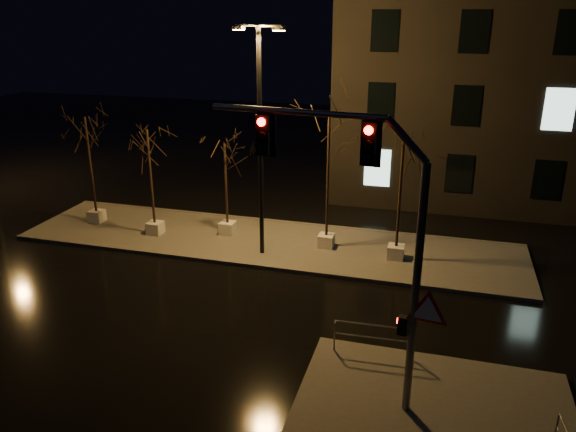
% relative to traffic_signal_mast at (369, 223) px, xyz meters
% --- Properties ---
extents(ground, '(90.00, 90.00, 0.00)m').
position_rel_traffic_signal_mast_xyz_m(ground, '(-5.61, 3.51, -5.02)').
color(ground, black).
rests_on(ground, ground).
extents(median, '(22.00, 5.00, 0.15)m').
position_rel_traffic_signal_mast_xyz_m(median, '(-5.61, 9.51, -4.95)').
color(median, '#4C4944').
rests_on(median, ground).
extents(sidewalk_corner, '(7.00, 5.00, 0.15)m').
position_rel_traffic_signal_mast_xyz_m(sidewalk_corner, '(1.89, 0.01, -4.95)').
color(sidewalk_corner, '#4C4944').
rests_on(sidewalk_corner, ground).
extents(tree_0, '(1.80, 1.80, 5.16)m').
position_rel_traffic_signal_mast_xyz_m(tree_0, '(-14.19, 9.57, -0.95)').
color(tree_0, silver).
rests_on(tree_0, median).
extents(tree_1, '(1.80, 1.80, 4.90)m').
position_rel_traffic_signal_mast_xyz_m(tree_1, '(-10.74, 8.91, -1.15)').
color(tree_1, silver).
rests_on(tree_1, median).
extents(tree_2, '(1.80, 1.80, 4.25)m').
position_rel_traffic_signal_mast_xyz_m(tree_2, '(-7.57, 9.81, -1.65)').
color(tree_2, silver).
rests_on(tree_2, median).
extents(tree_3, '(1.80, 1.80, 5.85)m').
position_rel_traffic_signal_mast_xyz_m(tree_3, '(-2.95, 9.54, -0.43)').
color(tree_3, silver).
rests_on(tree_3, median).
extents(tree_4, '(1.80, 1.80, 4.96)m').
position_rel_traffic_signal_mast_xyz_m(tree_4, '(0.04, 9.15, -1.11)').
color(tree_4, silver).
rests_on(tree_4, median).
extents(traffic_signal_mast, '(6.04, 0.83, 7.42)m').
position_rel_traffic_signal_mast_xyz_m(traffic_signal_mast, '(0.00, 0.00, 0.00)').
color(traffic_signal_mast, '#57595F').
rests_on(traffic_signal_mast, sidewalk_corner).
extents(streetlight_main, '(2.24, 0.90, 9.08)m').
position_rel_traffic_signal_mast_xyz_m(streetlight_main, '(-5.40, 8.21, 0.37)').
color(streetlight_main, black).
rests_on(streetlight_main, median).
extents(guard_rail_a, '(2.34, 0.16, 1.01)m').
position_rel_traffic_signal_mast_xyz_m(guard_rail_a, '(0.06, 2.01, -4.21)').
color(guard_rail_a, '#57595F').
rests_on(guard_rail_a, sidewalk_corner).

